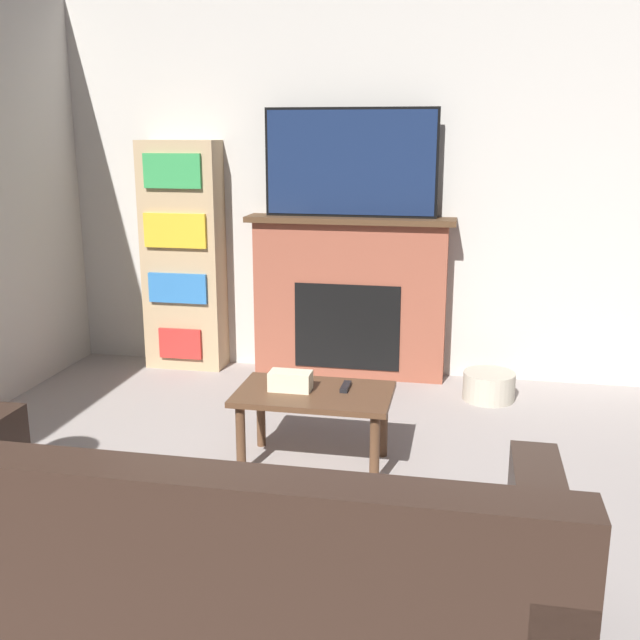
% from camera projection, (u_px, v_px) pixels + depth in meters
% --- Properties ---
extents(wall_back, '(5.46, 0.06, 2.70)m').
position_uv_depth(wall_back, '(370.00, 187.00, 5.29)').
color(wall_back, beige).
rests_on(wall_back, ground_plane).
extents(fireplace, '(1.47, 0.28, 1.16)m').
position_uv_depth(fireplace, '(350.00, 297.00, 5.37)').
color(fireplace, brown).
rests_on(fireplace, ground_plane).
extents(tv, '(1.20, 0.03, 0.74)m').
position_uv_depth(tv, '(350.00, 163.00, 5.12)').
color(tv, black).
rests_on(tv, fireplace).
extents(couch, '(2.22, 0.97, 0.89)m').
position_uv_depth(couch, '(208.00, 592.00, 2.42)').
color(couch, black).
rests_on(couch, ground_plane).
extents(coffee_table, '(0.81, 0.50, 0.42)m').
position_uv_depth(coffee_table, '(314.00, 403.00, 3.92)').
color(coffee_table, brown).
rests_on(coffee_table, ground_plane).
extents(tissue_box, '(0.22, 0.12, 0.10)m').
position_uv_depth(tissue_box, '(290.00, 381.00, 3.91)').
color(tissue_box, beige).
rests_on(tissue_box, coffee_table).
extents(remote_control, '(0.04, 0.15, 0.02)m').
position_uv_depth(remote_control, '(346.00, 387.00, 3.94)').
color(remote_control, black).
rests_on(remote_control, coffee_table).
extents(bookshelf, '(0.58, 0.29, 1.68)m').
position_uv_depth(bookshelf, '(183.00, 256.00, 5.51)').
color(bookshelf, tan).
rests_on(bookshelf, ground_plane).
extents(storage_basket, '(0.34, 0.34, 0.19)m').
position_uv_depth(storage_basket, '(489.00, 386.00, 4.97)').
color(storage_basket, '#BCB29E').
rests_on(storage_basket, ground_plane).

